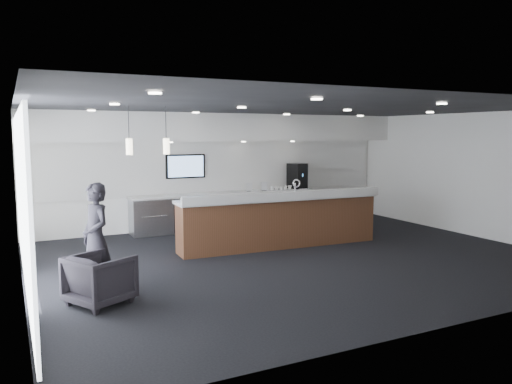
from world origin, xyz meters
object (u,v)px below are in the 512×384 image
armchair (100,279)px  lounge_guest (96,237)px  coffee_machine (297,176)px  service_counter (280,221)px

armchair → lounge_guest: 0.85m
coffee_machine → lounge_guest: lounge_guest is taller
coffee_machine → lounge_guest: 7.34m
coffee_machine → armchair: coffee_machine is taller
coffee_machine → lounge_guest: size_ratio=0.41×
service_counter → armchair: service_counter is taller
service_counter → coffee_machine: 3.36m
service_counter → coffee_machine: size_ratio=6.58×
armchair → lounge_guest: lounge_guest is taller
armchair → lounge_guest: (0.07, 0.70, 0.49)m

